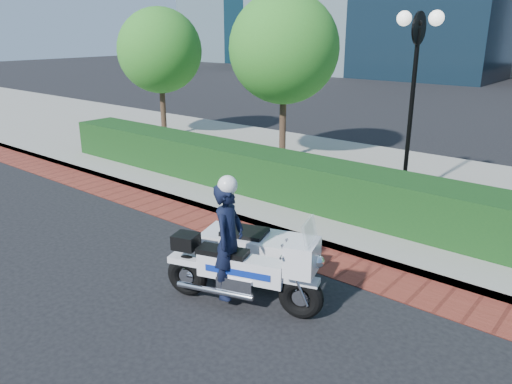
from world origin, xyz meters
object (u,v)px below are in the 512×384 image
Objects in this scene: lamppost at (414,78)px; police_motorcycle at (244,253)px; tree_b at (284,49)px; tree_a at (160,51)px.

lamppost reaches higher than police_motorcycle.
lamppost is 1.65× the size of police_motorcycle.
police_motorcycle is (-0.21, -5.50, -2.26)m from lamppost.
police_motorcycle is (4.29, -6.80, -2.74)m from tree_b.
tree_b is at bearing 103.90° from police_motorcycle.
tree_b reaches higher than lamppost.
tree_b is at bearing 163.89° from lamppost.
tree_a is 12.19m from police_motorcycle.
lamppost is at bearing 69.47° from police_motorcycle.
police_motorcycle is at bearing -34.76° from tree_a.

